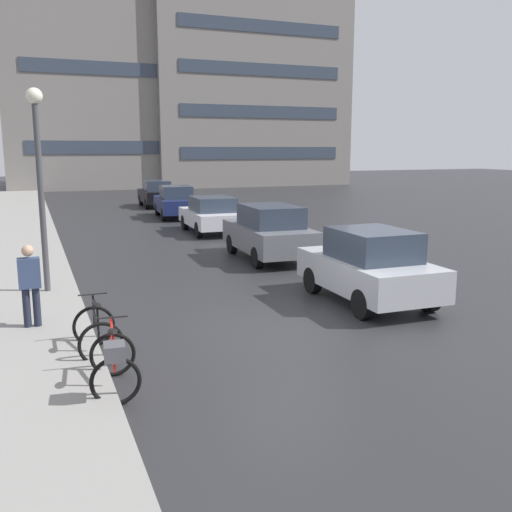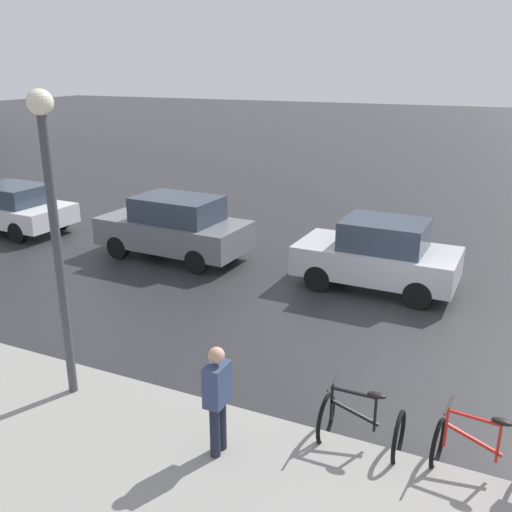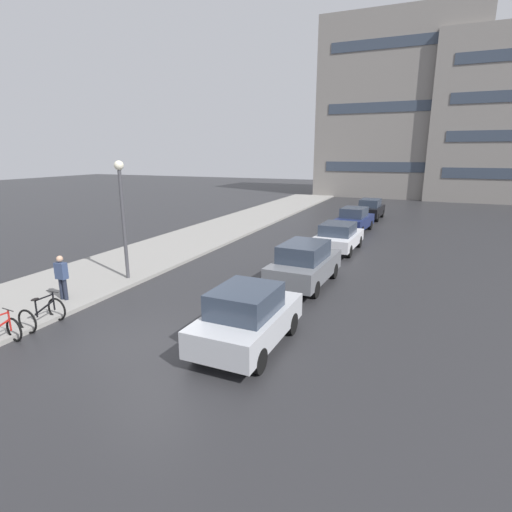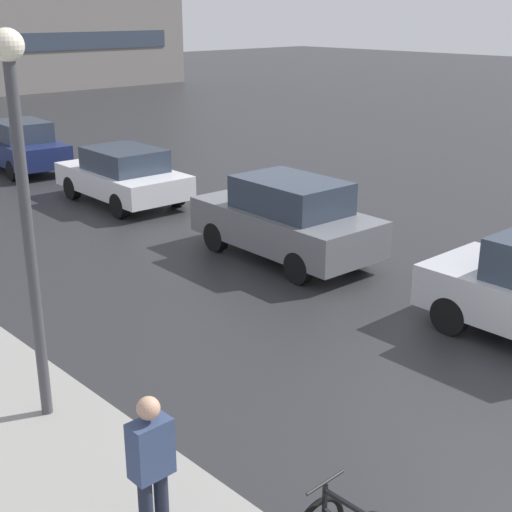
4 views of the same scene
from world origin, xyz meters
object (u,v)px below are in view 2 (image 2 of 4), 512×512
bicycle_second (361,425)px  car_grey (175,227)px  streetlamp (53,211)px  pedestrian (217,398)px  car_silver (378,255)px  bicycle_nearest (494,452)px  car_white (11,207)px

bicycle_second → car_grey: 9.32m
bicycle_second → streetlamp: 5.37m
pedestrian → car_grey: bearing=36.4°
streetlamp → car_silver: bearing=-25.6°
car_grey → bicycle_nearest: bearing=-125.1°
bicycle_nearest → streetlamp: (-0.71, 6.29, 2.63)m
car_white → pedestrian: size_ratio=2.40×
car_silver → car_white: car_silver is taller
bicycle_nearest → streetlamp: bearing=96.4°
car_silver → car_white: (-0.04, 11.96, -0.07)m
car_silver → streetlamp: bearing=154.4°
car_silver → car_white: 11.96m
car_silver → car_grey: size_ratio=0.89×
bicycle_second → car_grey: car_grey is taller
car_white → bicycle_nearest: bearing=-112.3°
car_silver → bicycle_second: bearing=-168.4°
car_white → bicycle_second: bearing=-115.0°
car_grey → bicycle_second: bearing=-131.4°
bicycle_nearest → car_white: car_white is taller
car_white → pedestrian: pedestrian is taller
bicycle_second → streetlamp: bearing=98.2°
bicycle_second → pedestrian: pedestrian is taller
car_silver → pedestrian: size_ratio=2.21×
bicycle_nearest → bicycle_second: 1.71m
pedestrian → bicycle_nearest: bearing=-72.6°
streetlamp → pedestrian: bearing=-97.1°
car_silver → bicycle_nearest: bearing=-154.2°
bicycle_nearest → pedestrian: (-1.07, 3.41, 0.48)m
car_white → streetlamp: (-6.85, -8.66, 2.36)m
car_white → car_silver: bearing=-89.8°
car_white → streetlamp: 11.29m
bicycle_second → car_grey: bearing=48.6°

